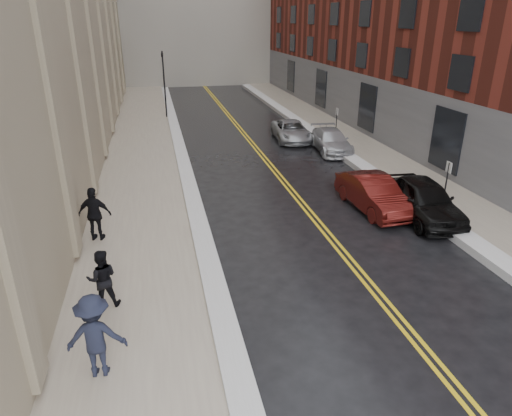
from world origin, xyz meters
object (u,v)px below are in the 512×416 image
car_maroon (373,194)px  car_silver_near (331,141)px  car_black (424,199)px  car_silver_far (291,131)px  pedestrian_a (102,279)px  pedestrian_b (95,336)px  pedestrian_c (95,214)px

car_maroon → car_silver_near: bearing=76.5°
car_maroon → car_silver_near: car_maroon is taller
car_black → car_silver_far: (-1.60, 13.33, -0.16)m
pedestrian_a → pedestrian_b: 2.72m
car_black → car_maroon: car_black is taller
car_maroon → pedestrian_a: 11.66m
car_silver_far → pedestrian_c: (-11.10, -12.85, 0.50)m
car_black → pedestrian_b: (-12.00, -6.56, 0.35)m
car_maroon → car_silver_far: 12.11m
car_silver_near → car_silver_far: size_ratio=0.98×
car_black → car_silver_far: 13.43m
car_maroon → car_silver_near: size_ratio=0.98×
car_black → pedestrian_c: (-12.70, 0.48, 0.34)m
pedestrian_a → pedestrian_c: bearing=-84.7°
car_silver_near → pedestrian_a: (-12.10, -14.06, 0.34)m
car_black → pedestrian_a: pedestrian_a is taller
car_maroon → car_silver_far: (0.00, 12.11, -0.09)m
car_silver_near → pedestrian_b: size_ratio=2.25×
car_black → pedestrian_a: size_ratio=2.78×
car_black → car_maroon: (-1.60, 1.22, -0.07)m
pedestrian_b → pedestrian_c: size_ratio=1.02×
pedestrian_a → car_black: bearing=-164.9°
car_silver_far → pedestrian_a: size_ratio=2.71×
car_silver_far → pedestrian_c: pedestrian_c is taller
pedestrian_a → pedestrian_b: size_ratio=0.84×
pedestrian_c → car_black: bearing=-169.1°
car_maroon → car_silver_near: (1.60, 8.99, -0.07)m
car_silver_near → pedestrian_a: 18.55m
car_black → car_silver_near: bearing=95.5°
car_silver_far → pedestrian_b: 22.45m
car_silver_near → pedestrian_b: pedestrian_b is taller
car_maroon → pedestrian_a: size_ratio=2.61×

